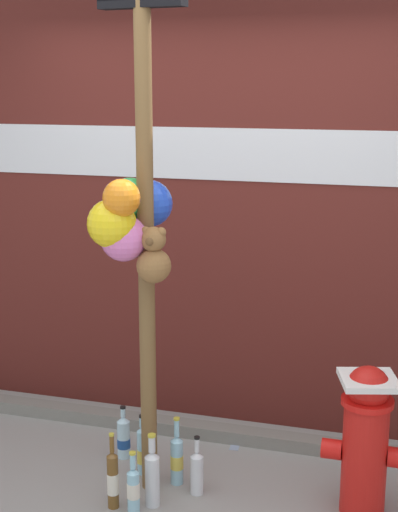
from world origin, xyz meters
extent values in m
cube|color=#561E19|center=(0.00, 1.53, 1.66)|extent=(10.00, 0.20, 3.32)
cube|color=silver|center=(0.08, 1.42, 1.71)|extent=(5.80, 0.01, 0.31)
cube|color=slate|center=(0.00, 1.15, 0.04)|extent=(8.00, 0.12, 0.08)
cylinder|color=brown|center=(-0.18, 0.51, 1.37)|extent=(0.08, 0.08, 2.74)
sphere|color=blue|center=(-0.21, 0.67, 1.52)|extent=(0.24, 0.24, 0.24)
sphere|color=orange|center=(-0.23, 0.34, 1.60)|extent=(0.18, 0.18, 0.18)
sphere|color=yellow|center=(-0.29, 0.37, 1.47)|extent=(0.24, 0.24, 0.24)
sphere|color=green|center=(-0.27, 0.56, 1.56)|extent=(0.22, 0.22, 0.22)
sphere|color=#D66BB2|center=(-0.25, 0.40, 1.39)|extent=(0.23, 0.23, 0.23)
sphere|color=brown|center=(-0.10, 0.41, 1.26)|extent=(0.17, 0.17, 0.17)
sphere|color=brown|center=(-0.10, 0.41, 1.39)|extent=(0.12, 0.12, 0.12)
sphere|color=brown|center=(-0.14, 0.41, 1.43)|extent=(0.05, 0.05, 0.05)
sphere|color=brown|center=(-0.06, 0.41, 1.43)|extent=(0.05, 0.05, 0.05)
sphere|color=brown|center=(-0.10, 0.36, 1.39)|extent=(0.04, 0.04, 0.04)
cylinder|color=red|center=(0.94, 0.59, 0.29)|extent=(0.22, 0.22, 0.59)
cylinder|color=red|center=(0.94, 0.59, 0.60)|extent=(0.26, 0.26, 0.03)
sphere|color=red|center=(0.94, 0.59, 0.68)|extent=(0.21, 0.21, 0.21)
cylinder|color=red|center=(0.78, 0.59, 0.32)|extent=(0.10, 0.10, 0.10)
cylinder|color=red|center=(1.10, 0.59, 0.32)|extent=(0.10, 0.10, 0.10)
cube|color=white|center=(0.94, 0.59, 0.71)|extent=(0.33, 0.33, 0.03)
cylinder|color=silver|center=(-0.10, 0.35, 0.13)|extent=(0.08, 0.08, 0.27)
cone|color=silver|center=(-0.10, 0.35, 0.28)|extent=(0.08, 0.08, 0.03)
cylinder|color=silver|center=(-0.10, 0.35, 0.34)|extent=(0.04, 0.04, 0.08)
cylinder|color=gold|center=(-0.10, 0.35, 0.39)|extent=(0.04, 0.04, 0.01)
cylinder|color=silver|center=(0.09, 0.52, 0.11)|extent=(0.07, 0.07, 0.21)
cone|color=silver|center=(0.09, 0.52, 0.23)|extent=(0.07, 0.07, 0.03)
cylinder|color=silver|center=(0.09, 0.52, 0.28)|extent=(0.03, 0.03, 0.07)
cylinder|color=black|center=(0.09, 0.52, 0.32)|extent=(0.03, 0.03, 0.01)
cylinder|color=#93CCE0|center=(-0.26, 0.63, 0.13)|extent=(0.06, 0.06, 0.25)
cone|color=#93CCE0|center=(-0.26, 0.63, 0.27)|extent=(0.06, 0.06, 0.02)
cylinder|color=#93CCE0|center=(-0.26, 0.63, 0.31)|extent=(0.03, 0.03, 0.06)
cylinder|color=#D8C64C|center=(-0.26, 0.63, 0.10)|extent=(0.06, 0.06, 0.08)
cylinder|color=black|center=(-0.26, 0.63, 0.34)|extent=(0.03, 0.03, 0.01)
cylinder|color=#93CCE0|center=(-0.17, 0.25, 0.11)|extent=(0.06, 0.06, 0.22)
cone|color=#93CCE0|center=(-0.17, 0.25, 0.24)|extent=(0.06, 0.06, 0.03)
cylinder|color=#93CCE0|center=(-0.17, 0.25, 0.29)|extent=(0.03, 0.03, 0.08)
cylinder|color=silver|center=(-0.17, 0.25, 0.13)|extent=(0.06, 0.06, 0.08)
cylinder|color=gold|center=(-0.17, 0.25, 0.33)|extent=(0.03, 0.03, 0.01)
cylinder|color=brown|center=(-0.29, 0.27, 0.14)|extent=(0.06, 0.06, 0.28)
cone|color=brown|center=(-0.29, 0.27, 0.30)|extent=(0.06, 0.06, 0.02)
cylinder|color=brown|center=(-0.29, 0.27, 0.35)|extent=(0.02, 0.02, 0.09)
cylinder|color=silver|center=(-0.29, 0.27, 0.13)|extent=(0.06, 0.06, 0.11)
cylinder|color=gold|center=(-0.29, 0.27, 0.41)|extent=(0.03, 0.03, 0.01)
cylinder|color=#93CCE0|center=(-0.05, 0.59, 0.12)|extent=(0.07, 0.07, 0.25)
cone|color=#93CCE0|center=(-0.05, 0.59, 0.26)|extent=(0.07, 0.07, 0.03)
cylinder|color=#93CCE0|center=(-0.05, 0.59, 0.32)|extent=(0.03, 0.03, 0.10)
cylinder|color=#D8C64C|center=(-0.05, 0.59, 0.13)|extent=(0.07, 0.07, 0.08)
cylinder|color=gold|center=(-0.05, 0.59, 0.38)|extent=(0.03, 0.03, 0.01)
cylinder|color=#B2DBEA|center=(-0.43, 0.77, 0.11)|extent=(0.07, 0.07, 0.22)
cone|color=#B2DBEA|center=(-0.43, 0.77, 0.24)|extent=(0.07, 0.07, 0.03)
cylinder|color=#B2DBEA|center=(-0.43, 0.77, 0.28)|extent=(0.03, 0.03, 0.05)
cylinder|color=#1E478C|center=(-0.43, 0.77, 0.09)|extent=(0.08, 0.08, 0.06)
cylinder|color=black|center=(-0.43, 0.77, 0.31)|extent=(0.03, 0.03, 0.01)
cube|color=#8C99B2|center=(0.16, 1.09, 0.00)|extent=(0.06, 0.13, 0.01)
camera|label=1|loc=(1.09, -2.90, 2.14)|focal=52.33mm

